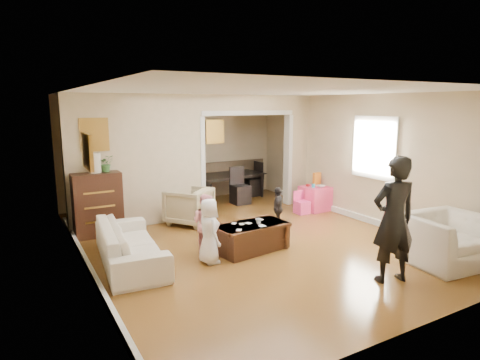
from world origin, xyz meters
TOP-DOWN VIEW (x-y plane):
  - floor at (0.00, 0.00)m, footprint 7.00×7.00m
  - partition_left at (-1.38, 1.80)m, footprint 2.75×0.18m
  - partition_right at (2.48, 1.80)m, footprint 0.55×0.18m
  - partition_header at (1.10, 1.80)m, footprint 2.22×0.18m
  - window_pane at (2.73, -0.40)m, footprint 0.03×0.95m
  - framed_art_partition at (-2.20, 1.70)m, footprint 0.45×0.03m
  - framed_art_sofa_wall at (-2.71, -0.60)m, footprint 0.03×0.55m
  - framed_art_alcove at (1.10, 3.44)m, footprint 0.45×0.03m
  - sofa at (-2.10, -0.10)m, footprint 1.02×2.16m
  - armchair_back at (-0.51, 1.40)m, footprint 1.12×1.12m
  - armchair_front at (2.05, -2.50)m, footprint 1.27×1.14m
  - dresser at (-2.25, 1.56)m, footprint 0.85×0.48m
  - table_lamp at (-2.25, 1.56)m, footprint 0.22×0.22m
  - potted_plant at (-2.05, 1.56)m, footprint 0.28×0.24m
  - coffee_table at (-0.20, -0.54)m, footprint 1.27×0.77m
  - coffee_cup at (-0.10, -0.59)m, footprint 0.11×0.11m
  - play_table at (2.43, 0.99)m, footprint 0.60×0.60m
  - cereal_box at (2.55, 1.09)m, footprint 0.20×0.08m
  - cyan_cup at (2.33, 0.94)m, footprint 0.08×0.08m
  - toy_block at (2.31, 1.11)m, footprint 0.10×0.09m
  - play_bowl at (2.48, 0.87)m, footprint 0.21×0.21m
  - dining_table at (1.24, 3.01)m, footprint 1.90×1.17m
  - adult_person at (0.83, -2.52)m, footprint 0.72×0.56m
  - child_kneel_a at (-1.05, -0.69)m, footprint 0.33×0.50m
  - child_kneel_b at (-0.90, -0.24)m, footprint 0.55×0.59m
  - child_toddler at (0.85, 0.21)m, footprint 0.47×0.50m
  - craft_papers at (-0.26, -0.56)m, footprint 0.73×0.48m

SIDE VIEW (x-z plane):
  - floor at x=0.00m, z-range 0.00..0.00m
  - coffee_table at x=-0.20m, z-range 0.00..0.45m
  - play_table at x=2.43m, z-range 0.00..0.55m
  - sofa at x=-2.10m, z-range 0.00..0.61m
  - dining_table at x=1.24m, z-range 0.00..0.64m
  - armchair_back at x=-0.51m, z-range 0.00..0.74m
  - armchair_front at x=2.05m, z-range 0.00..0.75m
  - child_toddler at x=0.85m, z-range 0.00..0.83m
  - craft_papers at x=-0.26m, z-range 0.45..0.45m
  - child_kneel_b at x=-0.90m, z-range 0.00..0.98m
  - coffee_cup at x=-0.10m, z-range 0.45..0.54m
  - child_kneel_a at x=-1.05m, z-range 0.00..1.00m
  - play_bowl at x=2.48m, z-range 0.55..0.60m
  - toy_block at x=2.31m, z-range 0.55..0.60m
  - dresser at x=-2.25m, z-range 0.00..1.17m
  - cyan_cup at x=2.33m, z-range 0.55..0.63m
  - cereal_box at x=2.55m, z-range 0.55..0.85m
  - adult_person at x=0.83m, z-range 0.00..1.74m
  - partition_left at x=-1.38m, z-range 0.00..2.60m
  - partition_right at x=2.48m, z-range 0.00..2.60m
  - potted_plant at x=-2.05m, z-range 1.17..1.48m
  - table_lamp at x=-2.25m, z-range 1.17..1.53m
  - window_pane at x=2.73m, z-range 1.00..2.10m
  - framed_art_alcove at x=1.10m, z-range 1.42..1.98m
  - framed_art_sofa_wall at x=-2.71m, z-range 1.60..2.00m
  - framed_art_partition at x=-2.20m, z-range 1.58..2.12m
  - partition_header at x=1.10m, z-range 2.25..2.60m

